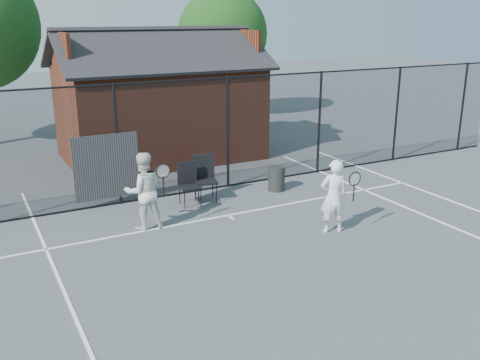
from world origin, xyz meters
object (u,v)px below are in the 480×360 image
chair_left (206,179)px  waste_bin (276,178)px  chair_right (190,185)px  clubhouse (159,108)px  player_back (143,191)px  player_front (334,196)px

chair_left → waste_bin: bearing=10.0°
chair_left → waste_bin: size_ratio=1.73×
chair_right → waste_bin: size_ratio=1.58×
chair_left → chair_right: chair_left is taller
chair_right → waste_bin: chair_right is taller
chair_right → clubhouse: bearing=83.0°
clubhouse → player_back: size_ratio=3.77×
clubhouse → player_front: 8.05m
player_front → chair_right: 3.68m
player_back → player_front: bearing=-30.9°
player_back → chair_left: size_ratio=1.51×
player_front → waste_bin: (0.44, 3.03, -0.49)m
clubhouse → player_front: bearing=-82.3°
player_front → chair_left: 3.54m
player_front → chair_left: bearing=116.9°
chair_left → player_back: bearing=-138.9°
clubhouse → waste_bin: clubhouse is taller
clubhouse → chair_left: bearing=-96.3°
clubhouse → player_front: size_ratio=4.00×
waste_bin → clubhouse: bearing=107.1°
clubhouse → player_back: bearing=-113.0°
waste_bin → player_back: bearing=-167.0°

